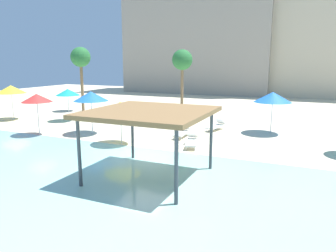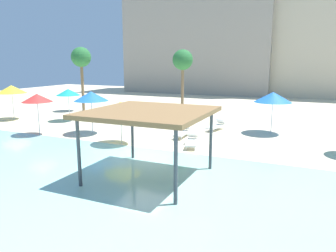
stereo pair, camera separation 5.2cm
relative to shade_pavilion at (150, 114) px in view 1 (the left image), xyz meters
The scene contains 16 objects.
ground_plane 4.00m from the shade_pavilion, 124.32° to the left, with size 80.00×80.00×0.00m, color beige.
lagoon_water 4.24m from the shade_pavilion, 120.47° to the right, with size 44.00×13.50×0.04m, color #99D1C6.
shade_pavilion is the anchor object (origin of this frame).
beach_umbrella_yellow_0 5.91m from the shade_pavilion, 133.92° to the left, with size 2.23×2.23×2.52m.
beach_umbrella_blue_1 11.47m from the shade_pavilion, 71.63° to the left, with size 2.48×2.48×2.81m.
beach_umbrella_red_3 11.10m from the shade_pavilion, 158.60° to the left, with size 1.96×1.96×2.75m.
beach_umbrella_blue_4 9.47m from the shade_pavilion, 141.59° to the left, with size 2.29×2.29×2.85m.
beach_umbrella_yellow_5 18.41m from the shade_pavilion, 155.78° to the left, with size 2.37×2.37×2.86m.
beach_umbrella_teal_6 15.06m from the shade_pavilion, 143.39° to the left, with size 1.94×1.94×2.62m.
lounge_chair_0 7.94m from the shade_pavilion, 101.35° to the left, with size 0.68×1.92×0.74m.
lounge_chair_1 10.63m from the shade_pavilion, 90.20° to the left, with size 1.08×1.99×0.74m.
lounge_chair_2 5.97m from the shade_pavilion, 91.25° to the left, with size 1.07×1.99×0.74m.
palm_tree_0 20.21m from the shade_pavilion, 136.41° to the left, with size 1.90×1.90×6.16m.
palm_tree_1 17.71m from the shade_pavilion, 107.28° to the left, with size 1.90×1.90×5.90m.
hotel_block_0 39.97m from the shade_pavilion, 105.55° to the left, with size 22.31×9.84×20.81m, color #9E9384.
hotel_block_1 40.43m from the shade_pavilion, 82.36° to the left, with size 18.62×11.14×18.11m, color beige.
Camera 1 is at (7.55, -13.82, 4.81)m, focal length 34.23 mm.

